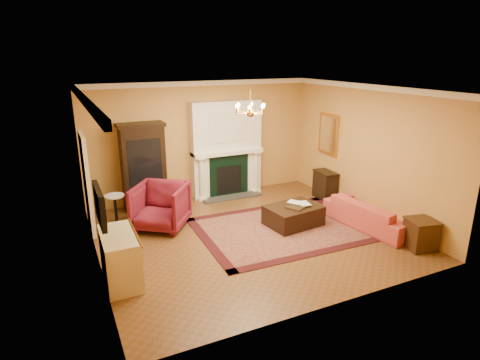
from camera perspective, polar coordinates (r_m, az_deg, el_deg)
floor at (r=8.51m, az=1.35°, el=-7.84°), size 6.00×5.50×0.02m
ceiling at (r=7.72m, az=1.51°, el=12.89°), size 6.00×5.50×0.02m
wall_back at (r=10.45m, az=-5.38°, el=5.65°), size 6.00×0.02×3.00m
wall_front at (r=5.77m, az=13.80°, el=-4.64°), size 6.00×0.02×3.00m
wall_left at (r=7.21m, az=-20.51°, el=-0.81°), size 0.02×5.50×3.00m
wall_right at (r=9.67m, az=17.63°, el=3.94°), size 0.02×5.50×3.00m
fireplace at (r=10.56m, az=-1.92°, el=4.14°), size 1.90×0.70×2.50m
crown_molding at (r=8.59m, az=-1.43°, el=12.88°), size 6.00×5.50×0.12m
doorway at (r=8.97m, az=-20.89°, el=-0.44°), size 0.08×1.05×2.10m
tv_panel at (r=6.69m, az=-19.34°, el=-3.43°), size 0.09×0.95×0.58m
gilt_mirror at (r=10.66m, az=12.48°, el=6.36°), size 0.06×0.76×1.05m
chandelier at (r=7.76m, az=1.49°, el=9.93°), size 0.63×0.55×0.53m
oriental_rug at (r=8.82m, az=6.05°, el=-6.84°), size 3.68×2.81×0.01m
china_cabinet at (r=9.90m, az=-13.54°, el=1.61°), size 1.01×0.48×2.01m
wingback_armchair at (r=8.80m, az=-11.26°, el=-3.41°), size 1.43×1.41×1.08m
pedestal_table at (r=9.08m, az=-17.28°, el=-3.94°), size 0.42×0.42×0.75m
commode at (r=7.00m, az=-16.70°, el=-10.57°), size 0.55×1.14×0.84m
coral_sofa at (r=9.17m, az=18.01°, el=-4.02°), size 0.86×2.12×0.80m
end_table at (r=8.56m, az=24.29°, el=-7.13°), size 0.59×0.59×0.57m
console_table at (r=10.69m, az=11.97°, el=-0.76°), size 0.40×0.66×0.71m
leather_ottoman at (r=8.95m, az=7.59°, el=-5.00°), size 1.24×0.97×0.43m
ottoman_tray at (r=8.84m, az=8.14°, el=-3.72°), size 0.58×0.54×0.03m
book_a at (r=8.83m, az=7.56°, el=-2.57°), size 0.20×0.15×0.30m
book_b at (r=8.84m, az=8.46°, el=-2.54°), size 0.23×0.06×0.31m
topiary_left at (r=10.24m, az=-5.15°, el=5.11°), size 0.15×0.15×0.40m
topiary_right at (r=10.72m, az=1.22°, el=5.78°), size 0.15×0.15×0.41m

